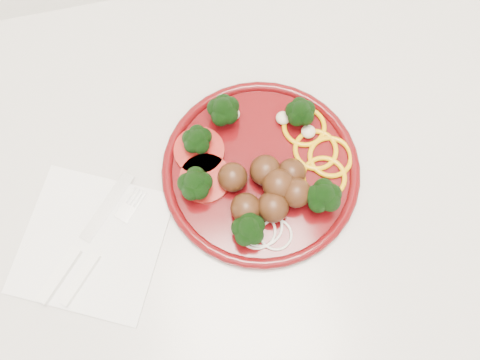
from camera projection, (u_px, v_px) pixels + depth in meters
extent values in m
cube|color=beige|center=(119.00, 270.00, 1.12)|extent=(2.40, 0.60, 0.87)
cube|color=beige|center=(46.00, 211.00, 0.70)|extent=(2.40, 0.60, 0.03)
cylinder|color=#4B070A|center=(261.00, 172.00, 0.70)|extent=(0.26, 0.26, 0.01)
torus|color=#4B070A|center=(261.00, 170.00, 0.69)|extent=(0.26, 0.26, 0.01)
sphere|color=#452411|center=(292.00, 172.00, 0.67)|extent=(0.04, 0.04, 0.04)
sphere|color=#452411|center=(233.00, 177.00, 0.67)|extent=(0.04, 0.04, 0.04)
sphere|color=#452411|center=(273.00, 207.00, 0.65)|extent=(0.04, 0.04, 0.04)
sphere|color=#452411|center=(278.00, 187.00, 0.66)|extent=(0.04, 0.04, 0.04)
sphere|color=#452411|center=(296.00, 194.00, 0.66)|extent=(0.04, 0.04, 0.04)
sphere|color=#452411|center=(265.00, 171.00, 0.67)|extent=(0.04, 0.04, 0.04)
sphere|color=#452411|center=(246.00, 208.00, 0.65)|extent=(0.04, 0.04, 0.04)
torus|color=#D89908|center=(316.00, 150.00, 0.70)|extent=(0.06, 0.06, 0.01)
torus|color=#D89908|center=(324.00, 177.00, 0.68)|extent=(0.06, 0.06, 0.01)
torus|color=#D89908|center=(304.00, 126.00, 0.71)|extent=(0.06, 0.06, 0.01)
torus|color=#D89908|center=(330.00, 157.00, 0.69)|extent=(0.06, 0.06, 0.01)
cylinder|color=#720A07|center=(199.00, 151.00, 0.70)|extent=(0.07, 0.07, 0.01)
cylinder|color=#720A07|center=(205.00, 178.00, 0.68)|extent=(0.07, 0.07, 0.01)
torus|color=beige|center=(257.00, 230.00, 0.66)|extent=(0.05, 0.05, 0.00)
torus|color=beige|center=(276.00, 234.00, 0.66)|extent=(0.04, 0.04, 0.00)
torus|color=beige|center=(261.00, 225.00, 0.66)|extent=(0.06, 0.06, 0.00)
ellipsoid|color=#C6B793|center=(283.00, 118.00, 0.71)|extent=(0.02, 0.02, 0.01)
ellipsoid|color=#C6B793|center=(233.00, 114.00, 0.71)|extent=(0.02, 0.02, 0.01)
ellipsoid|color=#C6B793|center=(308.00, 132.00, 0.70)|extent=(0.02, 0.02, 0.01)
cube|color=white|center=(92.00, 243.00, 0.67)|extent=(0.23, 0.23, 0.00)
cube|color=silver|center=(107.00, 206.00, 0.68)|extent=(0.08, 0.09, 0.00)
cube|color=white|center=(59.00, 275.00, 0.65)|extent=(0.06, 0.06, 0.01)
cube|color=white|center=(80.00, 279.00, 0.65)|extent=(0.06, 0.06, 0.01)
cube|color=silver|center=(125.00, 213.00, 0.68)|extent=(0.03, 0.03, 0.00)
cube|color=silver|center=(140.00, 201.00, 0.68)|extent=(0.02, 0.02, 0.00)
cube|color=silver|center=(137.00, 199.00, 0.68)|extent=(0.02, 0.02, 0.00)
cube|color=silver|center=(133.00, 198.00, 0.69)|extent=(0.02, 0.02, 0.00)
cube|color=silver|center=(130.00, 196.00, 0.69)|extent=(0.02, 0.02, 0.00)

